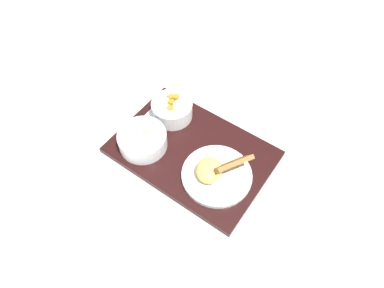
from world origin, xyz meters
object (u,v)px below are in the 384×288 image
bowl_soup (142,139)px  spoon (147,122)px  plate_main (217,172)px  knife (139,123)px  bowl_salad (172,108)px

bowl_soup → spoon: bowl_soup is taller
plate_main → knife: size_ratio=0.91×
bowl_salad → bowl_soup: 0.14m
bowl_soup → knife: bearing=131.0°
knife → bowl_salad: bearing=-38.5°
knife → spoon: 0.03m
plate_main → spoon: plate_main is taller
bowl_salad → bowl_soup: bearing=-99.0°
bowl_salad → knife: bearing=-134.3°
bowl_salad → bowl_soup: (-0.02, -0.13, -0.00)m
plate_main → spoon: (-0.26, 0.08, -0.01)m
plate_main → knife: bearing=168.0°
bowl_salad → plate_main: size_ratio=0.65×
bowl_soup → knife: bowl_soup is taller
bowl_soup → spoon: size_ratio=1.01×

